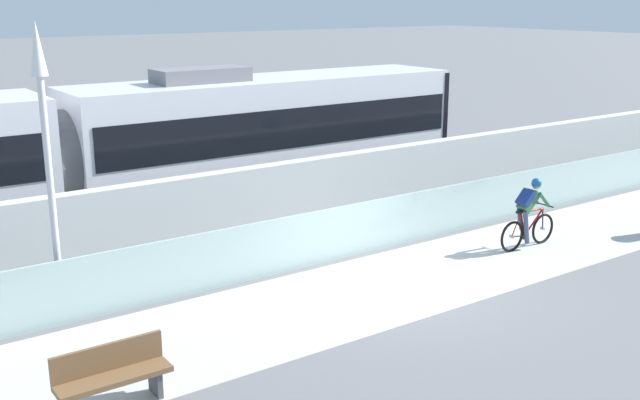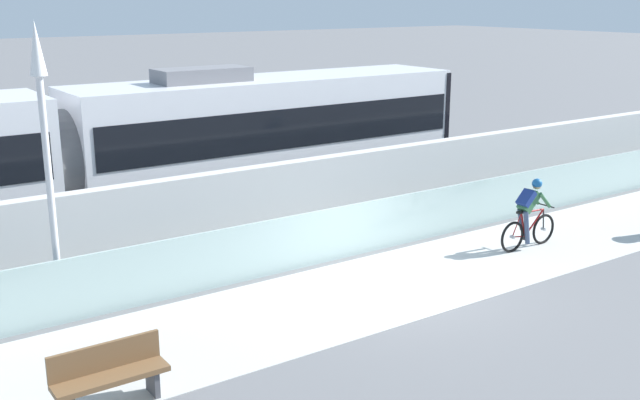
{
  "view_description": "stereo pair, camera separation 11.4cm",
  "coord_description": "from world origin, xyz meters",
  "px_view_note": "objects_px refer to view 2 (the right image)",
  "views": [
    {
      "loc": [
        -9.36,
        -10.73,
        5.57
      ],
      "look_at": [
        -0.21,
        2.35,
        1.25
      ],
      "focal_mm": 42.39,
      "sensor_mm": 36.0,
      "label": 1
    },
    {
      "loc": [
        -9.27,
        -10.79,
        5.57
      ],
      "look_at": [
        -0.21,
        2.35,
        1.25
      ],
      "focal_mm": 42.39,
      "sensor_mm": 36.0,
      "label": 2
    }
  ],
  "objects_px": {
    "lamp_post_antenna": "(45,136)",
    "tram": "(58,159)",
    "bench": "(109,374)",
    "cyclist_on_bike": "(529,215)"
  },
  "relations": [
    {
      "from": "lamp_post_antenna",
      "to": "tram",
      "type": "bearing_deg",
      "value": 73.06
    },
    {
      "from": "tram",
      "to": "bench",
      "type": "bearing_deg",
      "value": -102.12
    },
    {
      "from": "tram",
      "to": "cyclist_on_bike",
      "type": "height_order",
      "value": "tram"
    },
    {
      "from": "lamp_post_antenna",
      "to": "bench",
      "type": "height_order",
      "value": "lamp_post_antenna"
    },
    {
      "from": "tram",
      "to": "cyclist_on_bike",
      "type": "distance_m",
      "value": 10.94
    },
    {
      "from": "bench",
      "to": "cyclist_on_bike",
      "type": "bearing_deg",
      "value": 7.17
    },
    {
      "from": "lamp_post_antenna",
      "to": "bench",
      "type": "distance_m",
      "value": 4.45
    },
    {
      "from": "lamp_post_antenna",
      "to": "bench",
      "type": "xyz_separation_m",
      "value": [
        -0.32,
        -3.44,
        -2.81
      ]
    },
    {
      "from": "cyclist_on_bike",
      "to": "lamp_post_antenna",
      "type": "relative_size",
      "value": 0.34
    },
    {
      "from": "tram",
      "to": "cyclist_on_bike",
      "type": "xyz_separation_m",
      "value": [
        8.46,
        -6.85,
        -1.09
      ]
    }
  ]
}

